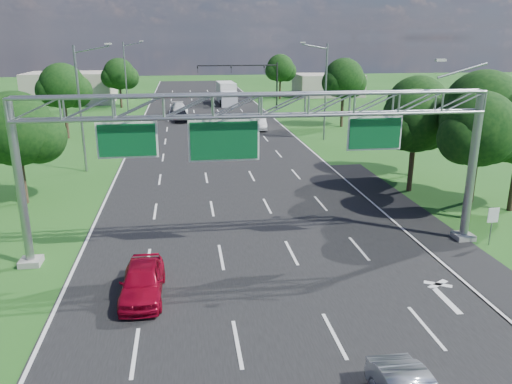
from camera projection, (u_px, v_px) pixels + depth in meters
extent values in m
plane|color=#1C4F17|center=(225.00, 166.00, 42.74)|extent=(220.00, 220.00, 0.00)
cube|color=black|center=(225.00, 166.00, 42.74)|extent=(18.00, 180.00, 0.02)
cube|color=black|center=(423.00, 227.00, 29.02)|extent=(3.00, 30.00, 0.02)
cube|color=gray|center=(463.00, 236.00, 27.27)|extent=(1.00, 1.00, 0.30)
cylinder|color=gray|center=(472.00, 168.00, 26.13)|extent=(0.44, 0.44, 8.00)
cube|color=gray|center=(31.00, 262.00, 24.17)|extent=(1.00, 1.00, 0.30)
cylinder|color=gray|center=(20.00, 186.00, 23.03)|extent=(0.40, 0.40, 8.00)
cylinder|color=gray|center=(462.00, 70.00, 24.48)|extent=(2.54, 0.12, 0.79)
cube|color=beige|center=(441.00, 60.00, 24.17)|extent=(0.50, 0.22, 0.12)
cube|color=white|center=(127.00, 140.00, 23.11)|extent=(2.80, 0.05, 1.70)
cube|color=#094B23|center=(127.00, 140.00, 23.05)|extent=(2.62, 0.05, 1.52)
cube|color=white|center=(224.00, 140.00, 23.77)|extent=(3.40, 0.05, 2.00)
cube|color=#094B23|center=(224.00, 141.00, 23.72)|extent=(3.22, 0.05, 1.82)
cube|color=white|center=(375.00, 133.00, 24.76)|extent=(2.80, 0.05, 1.70)
cube|color=#094B23|center=(375.00, 133.00, 24.70)|extent=(2.62, 0.05, 1.52)
cylinder|color=gray|center=(491.00, 228.00, 26.19)|extent=(0.06, 0.06, 2.00)
cube|color=white|center=(493.00, 215.00, 25.96)|extent=(0.60, 0.04, 0.80)
cylinder|color=black|center=(277.00, 86.00, 76.31)|extent=(0.24, 0.24, 7.00)
cylinder|color=black|center=(238.00, 65.00, 74.57)|extent=(12.00, 0.18, 0.18)
imported|color=black|center=(198.00, 70.00, 73.91)|extent=(0.18, 0.22, 1.10)
imported|color=black|center=(231.00, 69.00, 74.59)|extent=(0.18, 0.22, 1.10)
imported|color=black|center=(264.00, 69.00, 75.28)|extent=(0.18, 0.22, 1.10)
cylinder|color=gray|center=(80.00, 111.00, 39.68)|extent=(0.20, 0.20, 10.00)
cylinder|color=gray|center=(91.00, 49.00, 38.47)|extent=(2.78, 0.12, 0.60)
cube|color=beige|center=(108.00, 44.00, 38.53)|extent=(0.55, 0.22, 0.12)
cylinder|color=gray|center=(126.00, 78.00, 72.77)|extent=(0.20, 0.20, 10.00)
cylinder|color=gray|center=(132.00, 44.00, 71.56)|extent=(2.78, 0.12, 0.60)
cube|color=beige|center=(141.00, 41.00, 71.62)|extent=(0.55, 0.22, 0.12)
cylinder|color=gray|center=(326.00, 93.00, 52.30)|extent=(0.20, 0.20, 10.00)
cylinder|color=gray|center=(315.00, 46.00, 50.73)|extent=(2.78, 0.12, 0.60)
cube|color=beige|center=(303.00, 42.00, 50.44)|extent=(0.55, 0.22, 0.12)
cylinder|color=#2D2116|center=(471.00, 189.00, 29.87)|extent=(0.36, 0.36, 3.74)
sphere|color=black|center=(479.00, 129.00, 28.80)|extent=(4.40, 4.40, 4.40)
sphere|color=black|center=(491.00, 137.00, 29.49)|extent=(3.30, 3.30, 3.30)
sphere|color=black|center=(465.00, 138.00, 28.51)|extent=(3.08, 3.08, 3.08)
cylinder|color=#2D2116|center=(474.00, 172.00, 32.91)|extent=(0.36, 0.36, 4.18)
sphere|color=black|center=(483.00, 109.00, 31.71)|extent=(5.00, 5.00, 5.00)
sphere|color=black|center=(496.00, 118.00, 32.44)|extent=(3.75, 3.75, 3.75)
sphere|color=black|center=(468.00, 118.00, 31.42)|extent=(3.50, 3.50, 3.50)
cylinder|color=#2D2116|center=(411.00, 168.00, 35.47)|extent=(0.36, 0.36, 3.30)
sphere|color=black|center=(415.00, 121.00, 34.46)|extent=(4.40, 4.40, 4.40)
sphere|color=black|center=(427.00, 127.00, 35.15)|extent=(3.30, 3.30, 3.30)
sphere|color=black|center=(403.00, 128.00, 34.17)|extent=(3.08, 3.08, 3.08)
sphere|color=black|center=(509.00, 136.00, 29.97)|extent=(3.22, 3.22, 3.22)
cylinder|color=#2D2116|center=(413.00, 154.00, 39.49)|extent=(0.36, 0.36, 3.52)
sphere|color=black|center=(417.00, 107.00, 38.40)|extent=(4.80, 4.80, 4.80)
sphere|color=black|center=(429.00, 114.00, 39.13)|extent=(3.60, 3.60, 3.60)
sphere|color=black|center=(405.00, 114.00, 38.11)|extent=(3.36, 3.36, 3.36)
cylinder|color=#2D2116|center=(23.00, 181.00, 32.80)|extent=(0.36, 0.36, 3.08)
sphere|color=black|center=(16.00, 129.00, 31.78)|extent=(4.80, 4.80, 4.80)
sphere|color=black|center=(38.00, 136.00, 32.50)|extent=(3.60, 3.60, 3.60)
cylinder|color=#2D2116|center=(66.00, 121.00, 54.17)|extent=(0.36, 0.36, 3.74)
sphere|color=black|center=(62.00, 86.00, 53.05)|extent=(4.80, 4.80, 4.80)
sphere|color=black|center=(76.00, 91.00, 53.77)|extent=(3.60, 3.60, 3.60)
sphere|color=black|center=(52.00, 91.00, 52.76)|extent=(3.36, 3.36, 3.36)
cylinder|color=#2D2116|center=(121.00, 97.00, 78.28)|extent=(0.36, 0.36, 3.30)
sphere|color=black|center=(119.00, 74.00, 77.23)|extent=(4.80, 4.80, 4.80)
sphere|color=black|center=(127.00, 77.00, 77.95)|extent=(3.60, 3.60, 3.60)
sphere|color=black|center=(112.00, 77.00, 76.94)|extent=(3.36, 3.36, 3.36)
cylinder|color=#2D2116|center=(342.00, 111.00, 61.38)|extent=(0.36, 0.36, 3.96)
sphere|color=black|center=(344.00, 78.00, 60.22)|extent=(4.80, 4.80, 4.80)
sphere|color=black|center=(352.00, 83.00, 60.94)|extent=(3.60, 3.60, 3.60)
sphere|color=black|center=(336.00, 83.00, 59.93)|extent=(3.36, 3.36, 3.36)
cylinder|color=#2D2116|center=(280.00, 89.00, 89.53)|extent=(0.36, 0.36, 3.52)
sphere|color=black|center=(280.00, 68.00, 88.44)|extent=(4.80, 4.80, 4.80)
sphere|color=black|center=(286.00, 71.00, 89.16)|extent=(3.60, 3.60, 3.60)
sphere|color=black|center=(275.00, 71.00, 88.15)|extent=(3.36, 3.36, 3.36)
cube|color=#ADA291|center=(71.00, 88.00, 84.36)|extent=(14.00, 10.00, 5.00)
cube|color=#ADA291|center=(328.00, 85.00, 94.61)|extent=(12.00, 9.00, 4.00)
imported|color=maroon|center=(142.00, 281.00, 21.01)|extent=(1.83, 4.37, 1.48)
imported|color=white|center=(179.00, 108.00, 72.65)|extent=(2.68, 5.32, 1.48)
imported|color=black|center=(229.00, 119.00, 63.68)|extent=(2.70, 4.90, 1.30)
imported|color=black|center=(181.00, 116.00, 65.50)|extent=(2.07, 4.63, 1.55)
imported|color=#BDBDBD|center=(259.00, 123.00, 59.78)|extent=(1.94, 4.82, 1.56)
cube|color=silver|center=(226.00, 92.00, 83.59)|extent=(2.93, 6.73, 3.31)
cube|color=silver|center=(229.00, 99.00, 79.39)|extent=(2.64, 2.53, 2.43)
cylinder|color=black|center=(221.00, 103.00, 79.63)|extent=(0.39, 1.10, 1.10)
cylinder|color=black|center=(236.00, 103.00, 79.96)|extent=(0.39, 1.10, 1.10)
cylinder|color=black|center=(218.00, 98.00, 85.89)|extent=(0.39, 1.10, 1.10)
cylinder|color=black|center=(232.00, 98.00, 86.22)|extent=(0.39, 1.10, 1.10)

